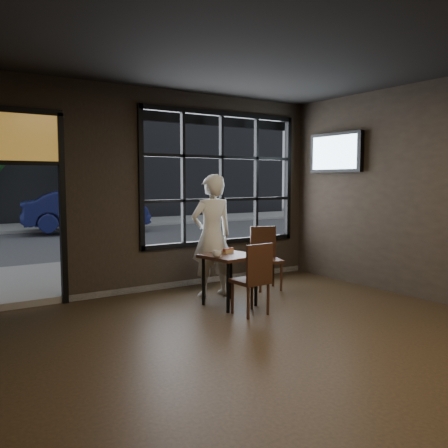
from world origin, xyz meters
TOP-DOWN VIEW (x-y plane):
  - floor at (0.00, 0.00)m, footprint 6.00×7.00m
  - ceiling at (0.00, 0.00)m, footprint 6.00×7.00m
  - window_frame at (1.20, 3.50)m, footprint 3.06×0.12m
  - stained_transom at (-2.10, 3.50)m, footprint 1.20×0.06m
  - cafe_table at (0.41, 2.07)m, footprint 0.76×0.76m
  - chair_near at (0.39, 1.56)m, footprint 0.43×0.43m
  - chair_window at (1.48, 2.57)m, footprint 0.55×0.55m
  - man at (0.49, 2.68)m, footprint 0.71×0.49m
  - hotdog at (0.48, 2.22)m, footprint 0.21×0.14m
  - cup at (0.13, 1.97)m, footprint 0.16×0.16m
  - tv at (2.93, 2.50)m, footprint 0.13×1.17m
  - navy_car at (1.60, 12.54)m, footprint 4.33×2.16m
  - tree_right at (2.54, 15.10)m, footprint 2.23×2.23m

SIDE VIEW (x-z plane):
  - floor at x=0.00m, z-range -0.02..0.00m
  - cafe_table at x=0.41m, z-range 0.00..0.73m
  - chair_near at x=0.39m, z-range 0.00..0.96m
  - chair_window at x=1.48m, z-range 0.00..1.01m
  - hotdog at x=0.48m, z-range 0.73..0.79m
  - cup at x=0.13m, z-range 0.73..0.82m
  - navy_car at x=1.60m, z-range 0.10..1.46m
  - man at x=0.49m, z-range 0.00..1.86m
  - window_frame at x=1.20m, z-range 0.66..2.94m
  - tv at x=2.93m, z-range 1.91..2.59m
  - stained_transom at x=-2.10m, z-range 2.00..2.70m
  - tree_right at x=2.54m, z-range 0.78..4.58m
  - ceiling at x=0.00m, z-range 3.20..3.22m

